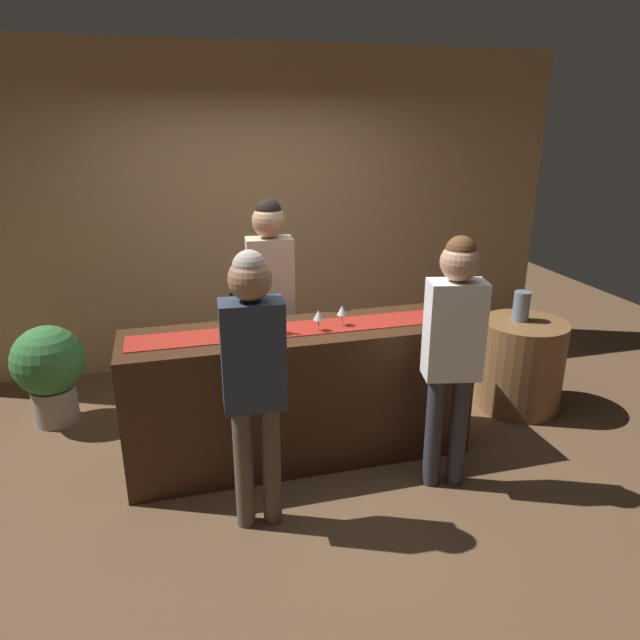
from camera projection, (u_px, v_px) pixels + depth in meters
The scene contains 14 objects.
ground_plane at pixel (300, 453), 4.16m from camera, with size 10.00×10.00×0.00m, color brown.
back_wall at pixel (252, 211), 5.41m from camera, with size 6.00×0.12×2.90m, color tan.
bar_counter at pixel (300, 394), 4.01m from camera, with size 2.34×0.60×0.96m, color #3D2314.
counter_runner_cloth at pixel (299, 329), 3.85m from camera, with size 2.22×0.28×0.01m, color maroon.
wine_bottle_green at pixel (233, 321), 3.66m from camera, with size 0.07×0.07×0.30m.
wine_bottle_amber at pixel (265, 317), 3.73m from camera, with size 0.07×0.07×0.30m.
wine_glass_near_customer at pixel (342, 311), 3.87m from camera, with size 0.07×0.07×0.14m.
wine_glass_mid_counter at pixel (318, 316), 3.77m from camera, with size 0.07×0.07×0.14m.
bartender at pixel (271, 287), 4.31m from camera, with size 0.35×0.24×1.74m.
customer_sipping at pixel (453, 340), 3.50m from camera, with size 0.37×0.27×1.65m.
customer_browsing at pixel (253, 365), 3.13m from camera, with size 0.35×0.23×1.65m.
round_side_table at pixel (520, 364), 4.74m from camera, with size 0.68×0.68×0.74m, color brown.
vase_on_side_table at pixel (521, 306), 4.62m from camera, with size 0.13×0.13×0.24m, color slate.
potted_plant_tall at pixel (49, 368), 4.46m from camera, with size 0.54×0.54×0.80m.
Camera 1 is at (-0.81, -3.52, 2.29)m, focal length 32.52 mm.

